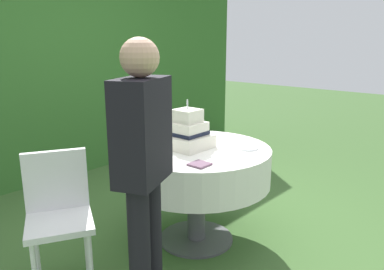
{
  "coord_description": "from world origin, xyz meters",
  "views": [
    {
      "loc": [
        -2.1,
        -1.85,
        1.59
      ],
      "look_at": [
        -0.02,
        0.03,
        0.88
      ],
      "focal_mm": 35.46,
      "sensor_mm": 36.0,
      "label": 1
    }
  ],
  "objects_px": {
    "wedding_cake": "(187,133)",
    "napkin_stack": "(200,164)",
    "cake_table": "(196,166)",
    "standing_person": "(143,167)",
    "serving_plate_near": "(147,156)",
    "serving_plate_far": "(248,148)",
    "garden_chair": "(58,207)"
  },
  "relations": [
    {
      "from": "cake_table",
      "to": "standing_person",
      "type": "height_order",
      "value": "standing_person"
    },
    {
      "from": "cake_table",
      "to": "garden_chair",
      "type": "distance_m",
      "value": 1.06
    },
    {
      "from": "wedding_cake",
      "to": "serving_plate_near",
      "type": "height_order",
      "value": "wedding_cake"
    },
    {
      "from": "serving_plate_near",
      "to": "standing_person",
      "type": "distance_m",
      "value": 0.67
    },
    {
      "from": "wedding_cake",
      "to": "serving_plate_near",
      "type": "bearing_deg",
      "value": 173.62
    },
    {
      "from": "standing_person",
      "to": "garden_chair",
      "type": "bearing_deg",
      "value": 102.88
    },
    {
      "from": "garden_chair",
      "to": "napkin_stack",
      "type": "bearing_deg",
      "value": -39.54
    },
    {
      "from": "napkin_stack",
      "to": "standing_person",
      "type": "height_order",
      "value": "standing_person"
    },
    {
      "from": "serving_plate_near",
      "to": "garden_chair",
      "type": "distance_m",
      "value": 0.68
    },
    {
      "from": "wedding_cake",
      "to": "serving_plate_far",
      "type": "xyz_separation_m",
      "value": [
        0.28,
        -0.37,
        -0.11
      ]
    },
    {
      "from": "standing_person",
      "to": "cake_table",
      "type": "bearing_deg",
      "value": 23.83
    },
    {
      "from": "wedding_cake",
      "to": "serving_plate_far",
      "type": "height_order",
      "value": "wedding_cake"
    },
    {
      "from": "cake_table",
      "to": "serving_plate_near",
      "type": "bearing_deg",
      "value": 166.04
    },
    {
      "from": "wedding_cake",
      "to": "napkin_stack",
      "type": "height_order",
      "value": "wedding_cake"
    },
    {
      "from": "serving_plate_near",
      "to": "garden_chair",
      "type": "relative_size",
      "value": 0.12
    },
    {
      "from": "cake_table",
      "to": "napkin_stack",
      "type": "xyz_separation_m",
      "value": [
        -0.3,
        -0.29,
        0.16
      ]
    },
    {
      "from": "serving_plate_near",
      "to": "serving_plate_far",
      "type": "distance_m",
      "value": 0.77
    },
    {
      "from": "wedding_cake",
      "to": "cake_table",
      "type": "bearing_deg",
      "value": -57.97
    },
    {
      "from": "wedding_cake",
      "to": "standing_person",
      "type": "height_order",
      "value": "standing_person"
    },
    {
      "from": "serving_plate_near",
      "to": "serving_plate_far",
      "type": "bearing_deg",
      "value": -32.57
    },
    {
      "from": "wedding_cake",
      "to": "napkin_stack",
      "type": "bearing_deg",
      "value": -126.75
    },
    {
      "from": "napkin_stack",
      "to": "garden_chair",
      "type": "height_order",
      "value": "garden_chair"
    },
    {
      "from": "wedding_cake",
      "to": "napkin_stack",
      "type": "xyz_separation_m",
      "value": [
        -0.26,
        -0.35,
        -0.11
      ]
    },
    {
      "from": "garden_chair",
      "to": "serving_plate_far",
      "type": "bearing_deg",
      "value": -25.84
    },
    {
      "from": "cake_table",
      "to": "wedding_cake",
      "type": "bearing_deg",
      "value": 122.03
    },
    {
      "from": "serving_plate_near",
      "to": "napkin_stack",
      "type": "relative_size",
      "value": 0.87
    },
    {
      "from": "serving_plate_far",
      "to": "napkin_stack",
      "type": "xyz_separation_m",
      "value": [
        -0.54,
        0.02,
        0.0
      ]
    },
    {
      "from": "serving_plate_far",
      "to": "garden_chair",
      "type": "distance_m",
      "value": 1.41
    },
    {
      "from": "garden_chair",
      "to": "standing_person",
      "type": "height_order",
      "value": "standing_person"
    },
    {
      "from": "wedding_cake",
      "to": "standing_person",
      "type": "bearing_deg",
      "value": -151.83
    },
    {
      "from": "serving_plate_far",
      "to": "napkin_stack",
      "type": "height_order",
      "value": "napkin_stack"
    },
    {
      "from": "cake_table",
      "to": "standing_person",
      "type": "bearing_deg",
      "value": -156.17
    }
  ]
}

